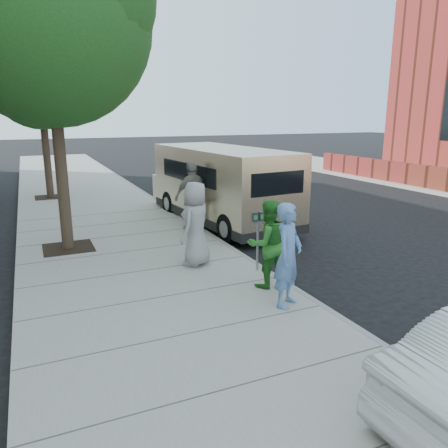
{
  "coord_description": "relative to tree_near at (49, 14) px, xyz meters",
  "views": [
    {
      "loc": [
        -3.03,
        -8.74,
        3.39
      ],
      "look_at": [
        0.72,
        -0.41,
        1.1
      ],
      "focal_mm": 35.0,
      "sensor_mm": 36.0,
      "label": 1
    }
  ],
  "objects": [
    {
      "name": "ground",
      "position": [
        2.25,
        -2.4,
        -5.55
      ],
      "size": [
        120.0,
        120.0,
        0.0
      ],
      "primitive_type": "plane",
      "color": "black",
      "rests_on": "ground"
    },
    {
      "name": "sidewalk",
      "position": [
        1.25,
        -2.4,
        -5.47
      ],
      "size": [
        5.0,
        60.0,
        0.15
      ],
      "primitive_type": "cube",
      "color": "gray",
      "rests_on": "ground"
    },
    {
      "name": "curb_face",
      "position": [
        3.69,
        -2.4,
        -5.47
      ],
      "size": [
        0.12,
        60.0,
        0.16
      ],
      "primitive_type": "cube",
      "color": "gray",
      "rests_on": "ground"
    },
    {
      "name": "tree_near",
      "position": [
        0.0,
        0.0,
        0.0
      ],
      "size": [
        4.62,
        4.6,
        7.53
      ],
      "color": "black",
      "rests_on": "sidewalk"
    },
    {
      "name": "tree_far",
      "position": [
        -0.0,
        7.6,
        -0.66
      ],
      "size": [
        3.92,
        3.8,
        6.49
      ],
      "color": "black",
      "rests_on": "sidewalk"
    },
    {
      "name": "parking_meter",
      "position": [
        3.5,
        -3.36,
        -4.47
      ],
      "size": [
        0.27,
        0.1,
        1.28
      ],
      "rotation": [
        0.0,
        0.0,
        -0.04
      ],
      "color": "gray",
      "rests_on": "sidewalk"
    },
    {
      "name": "van",
      "position": [
        4.73,
        1.41,
        -4.28
      ],
      "size": [
        2.71,
        6.61,
        2.39
      ],
      "rotation": [
        0.0,
        0.0,
        0.09
      ],
      "color": "beige",
      "rests_on": "ground"
    },
    {
      "name": "person_officer",
      "position": [
        3.14,
        -5.12,
        -4.48
      ],
      "size": [
        0.79,
        0.74,
        1.82
      ],
      "primitive_type": "imported",
      "rotation": [
        0.0,
        0.0,
        0.63
      ],
      "color": "#5B86C2",
      "rests_on": "sidewalk"
    },
    {
      "name": "person_green_shirt",
      "position": [
        3.25,
        -4.21,
        -4.54
      ],
      "size": [
        0.85,
        0.67,
        1.7
      ],
      "primitive_type": "imported",
      "rotation": [
        0.0,
        0.0,
        3.11
      ],
      "color": "#2D7E29",
      "rests_on": "sidewalk"
    },
    {
      "name": "person_gray_shirt",
      "position": [
        2.45,
        -2.47,
        -4.47
      ],
      "size": [
        1.07,
        1.04,
        1.85
      ],
      "primitive_type": "imported",
      "rotation": [
        0.0,
        0.0,
        3.87
      ],
      "color": "gray",
      "rests_on": "sidewalk"
    },
    {
      "name": "person_striped_polo",
      "position": [
        3.45,
        0.42,
        -4.41
      ],
      "size": [
        1.23,
        0.71,
        1.98
      ],
      "primitive_type": "imported",
      "rotation": [
        0.0,
        0.0,
        3.35
      ],
      "color": "gray",
      "rests_on": "sidewalk"
    }
  ]
}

